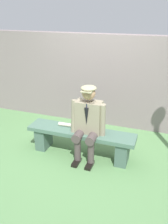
# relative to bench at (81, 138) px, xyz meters

# --- Properties ---
(ground_plane) EXTENTS (30.00, 30.00, 0.00)m
(ground_plane) POSITION_rel_bench_xyz_m (0.00, 0.00, -0.32)
(ground_plane) COLOR #55814D
(bench) EXTENTS (1.86, 0.39, 0.47)m
(bench) POSITION_rel_bench_xyz_m (0.00, 0.00, 0.00)
(bench) COLOR #496959
(bench) RESTS_ON ground
(seated_man) EXTENTS (0.58, 0.53, 1.29)m
(seated_man) POSITION_rel_bench_xyz_m (-0.14, 0.06, 0.38)
(seated_man) COLOR gray
(seated_man) RESTS_ON ground
(rolled_magazine) EXTENTS (0.28, 0.08, 0.06)m
(rolled_magazine) POSITION_rel_bench_xyz_m (0.29, -0.06, 0.19)
(rolled_magazine) COLOR beige
(rolled_magazine) RESTS_ON bench
(stadium_wall) EXTENTS (12.00, 0.24, 1.92)m
(stadium_wall) POSITION_rel_bench_xyz_m (0.00, -1.41, 0.64)
(stadium_wall) COLOR gray
(stadium_wall) RESTS_ON ground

